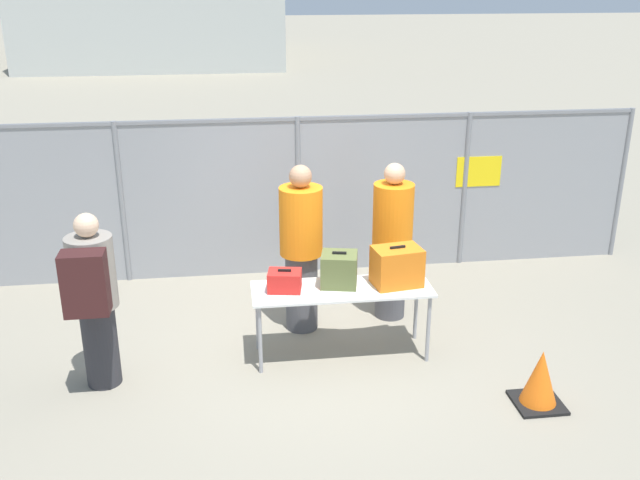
{
  "coord_description": "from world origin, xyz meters",
  "views": [
    {
      "loc": [
        -0.87,
        -6.59,
        3.72
      ],
      "look_at": [
        0.06,
        0.41,
        1.05
      ],
      "focal_mm": 40.0,
      "sensor_mm": 36.0,
      "label": 1
    }
  ],
  "objects": [
    {
      "name": "ground_plane",
      "position": [
        0.0,
        0.0,
        0.0
      ],
      "size": [
        120.0,
        120.0,
        0.0
      ],
      "primitive_type": "plane",
      "color": "gray"
    },
    {
      "name": "traffic_cone",
      "position": [
        1.84,
        -1.32,
        0.25
      ],
      "size": [
        0.44,
        0.44,
        0.55
      ],
      "color": "black",
      "rests_on": "ground_plane"
    },
    {
      "name": "suitcase_orange",
      "position": [
        0.76,
        -0.17,
        0.95
      ],
      "size": [
        0.52,
        0.4,
        0.42
      ],
      "color": "orange",
      "rests_on": "inspection_table"
    },
    {
      "name": "inspection_table",
      "position": [
        0.2,
        -0.19,
        0.69
      ],
      "size": [
        1.8,
        0.6,
        0.75
      ],
      "color": "silver",
      "rests_on": "ground_plane"
    },
    {
      "name": "utility_trailer",
      "position": [
        2.39,
        4.5,
        0.44
      ],
      "size": [
        3.43,
        2.2,
        0.77
      ],
      "color": "#4C6B47",
      "rests_on": "ground_plane"
    },
    {
      "name": "fence_section",
      "position": [
        0.02,
        2.06,
        1.08
      ],
      "size": [
        8.85,
        0.07,
        2.05
      ],
      "color": "gray",
      "rests_on": "ground_plane"
    },
    {
      "name": "traveler_hooded",
      "position": [
        -2.14,
        -0.48,
        0.95
      ],
      "size": [
        0.43,
        0.66,
        1.72
      ],
      "rotation": [
        0.0,
        0.0,
        0.18
      ],
      "color": "#2D2D33",
      "rests_on": "ground_plane"
    },
    {
      "name": "suitcase_olive",
      "position": [
        0.19,
        -0.11,
        0.92
      ],
      "size": [
        0.41,
        0.39,
        0.36
      ],
      "color": "#566033",
      "rests_on": "inspection_table"
    },
    {
      "name": "security_worker_near",
      "position": [
        -0.13,
        0.47,
        0.96
      ],
      "size": [
        0.46,
        0.46,
        1.86
      ],
      "rotation": [
        0.0,
        0.0,
        3.21
      ],
      "color": "#4C4C51",
      "rests_on": "ground_plane"
    },
    {
      "name": "suitcase_red",
      "position": [
        -0.37,
        -0.16,
        0.85
      ],
      "size": [
        0.36,
        0.29,
        0.23
      ],
      "color": "red",
      "rests_on": "inspection_table"
    },
    {
      "name": "security_worker_far",
      "position": [
        0.9,
        0.63,
        0.93
      ],
      "size": [
        0.45,
        0.45,
        1.8
      ],
      "rotation": [
        0.0,
        0.0,
        2.76
      ],
      "color": "#4C4C51",
      "rests_on": "ground_plane"
    }
  ]
}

